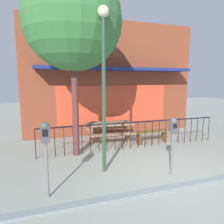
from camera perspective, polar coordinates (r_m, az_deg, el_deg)
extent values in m
plane|color=#999E90|center=(5.72, 15.08, -16.30)|extent=(40.00, 40.00, 0.00)
cube|color=#502819|center=(9.66, 0.13, -5.61)|extent=(7.87, 0.54, 0.01)
cube|color=brown|center=(9.36, 0.13, 9.44)|extent=(7.87, 0.50, 5.02)
cube|color=#E54C2D|center=(9.17, 0.63, 2.20)|extent=(5.12, 0.02, 1.70)
cube|color=navy|center=(8.71, 1.58, 12.06)|extent=(6.69, 0.89, 0.12)
cube|color=black|center=(7.16, 6.34, -2.93)|extent=(6.61, 0.04, 0.04)
cylinder|color=black|center=(6.69, -20.87, -8.51)|extent=(0.02, 0.02, 0.95)
cylinder|color=black|center=(6.68, -18.38, -8.41)|extent=(0.02, 0.02, 0.95)
cylinder|color=black|center=(6.68, -15.89, -8.30)|extent=(0.02, 0.02, 0.95)
cylinder|color=black|center=(6.69, -13.41, -8.16)|extent=(0.02, 0.02, 0.95)
cylinder|color=black|center=(6.71, -10.94, -8.02)|extent=(0.02, 0.02, 0.95)
cylinder|color=black|center=(6.75, -8.50, -7.86)|extent=(0.02, 0.02, 0.95)
cylinder|color=black|center=(6.80, -6.09, -7.69)|extent=(0.02, 0.02, 0.95)
cylinder|color=black|center=(6.86, -3.72, -7.50)|extent=(0.02, 0.02, 0.95)
cylinder|color=black|center=(6.94, -1.39, -7.31)|extent=(0.02, 0.02, 0.95)
cylinder|color=black|center=(7.02, 0.87, -7.12)|extent=(0.02, 0.02, 0.95)
cylinder|color=black|center=(7.11, 3.08, -6.91)|extent=(0.02, 0.02, 0.95)
cylinder|color=black|center=(7.22, 5.23, -6.70)|extent=(0.02, 0.02, 0.95)
cylinder|color=black|center=(7.33, 7.31, -6.49)|extent=(0.02, 0.02, 0.95)
cylinder|color=black|center=(7.46, 9.32, -6.28)|extent=(0.02, 0.02, 0.95)
cylinder|color=black|center=(7.59, 11.26, -6.07)|extent=(0.02, 0.02, 0.95)
cylinder|color=black|center=(7.73, 13.14, -5.86)|extent=(0.02, 0.02, 0.95)
cylinder|color=black|center=(7.88, 14.94, -5.65)|extent=(0.02, 0.02, 0.95)
cylinder|color=black|center=(8.03, 16.67, -5.44)|extent=(0.02, 0.02, 0.95)
cylinder|color=black|center=(8.20, 18.34, -5.24)|extent=(0.02, 0.02, 0.95)
cylinder|color=black|center=(8.37, 19.93, -5.04)|extent=(0.02, 0.02, 0.95)
cylinder|color=black|center=(8.55, 21.46, -4.85)|extent=(0.02, 0.02, 0.95)
cylinder|color=black|center=(8.73, 22.93, -4.66)|extent=(0.02, 0.02, 0.95)
cylinder|color=black|center=(8.92, 24.34, -4.47)|extent=(0.02, 0.02, 0.95)
cylinder|color=black|center=(9.11, 25.68, -4.29)|extent=(0.02, 0.02, 0.95)
cube|color=#94724C|center=(7.95, -0.80, -3.27)|extent=(1.86, 0.93, 0.07)
cube|color=#A47652|center=(7.49, 0.06, -6.37)|extent=(1.82, 0.43, 0.05)
cube|color=olive|center=(8.54, -1.53, -4.49)|extent=(1.82, 0.43, 0.05)
cube|color=#886749|center=(7.65, -5.82, -6.63)|extent=(0.10, 0.35, 0.78)
cube|color=#855F45|center=(8.19, -6.28, -5.61)|extent=(0.10, 0.35, 0.78)
cube|color=olive|center=(7.95, 4.87, -6.04)|extent=(0.10, 0.35, 0.78)
cube|color=brown|center=(8.47, 3.74, -5.10)|extent=(0.10, 0.35, 0.78)
cube|color=brown|center=(8.02, 11.23, -5.45)|extent=(1.40, 0.34, 0.06)
cube|color=brown|center=(7.82, 7.59, -7.43)|extent=(0.08, 0.29, 0.45)
cube|color=brown|center=(8.36, 14.54, -6.57)|extent=(0.08, 0.29, 0.45)
cylinder|color=slate|center=(4.47, -17.90, -15.39)|extent=(0.06, 0.06, 1.19)
cube|color=#494851|center=(4.22, -18.39, -5.94)|extent=(0.18, 0.14, 0.32)
sphere|color=#3F524D|center=(4.19, -18.49, -3.79)|extent=(0.17, 0.17, 0.17)
cube|color=black|center=(4.14, -18.42, -5.67)|extent=(0.11, 0.01, 0.14)
cylinder|color=slate|center=(5.45, 16.61, -11.18)|extent=(0.06, 0.06, 1.14)
cube|color=#4D4C57|center=(5.26, 16.94, -3.99)|extent=(0.18, 0.14, 0.26)
sphere|color=#45515A|center=(5.23, 17.01, -2.58)|extent=(0.17, 0.17, 0.17)
cube|color=black|center=(5.20, 17.42, -3.81)|extent=(0.11, 0.01, 0.12)
cylinder|color=brown|center=(6.46, -10.37, 2.21)|extent=(0.20, 0.20, 3.35)
sphere|color=#39773A|center=(6.66, -11.01, 23.96)|extent=(2.95, 2.95, 2.95)
cylinder|color=#2B4B33|center=(5.13, -2.33, 3.88)|extent=(0.10, 0.10, 3.92)
sphere|color=beige|center=(5.37, -2.48, 26.58)|extent=(0.28, 0.28, 0.28)
cube|color=gray|center=(5.20, 19.62, -19.19)|extent=(11.02, 0.20, 0.11)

